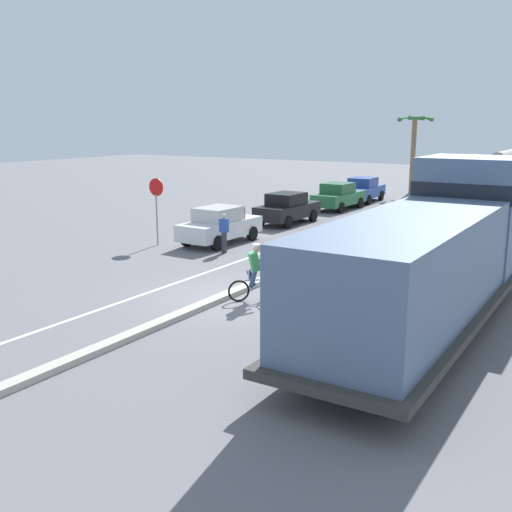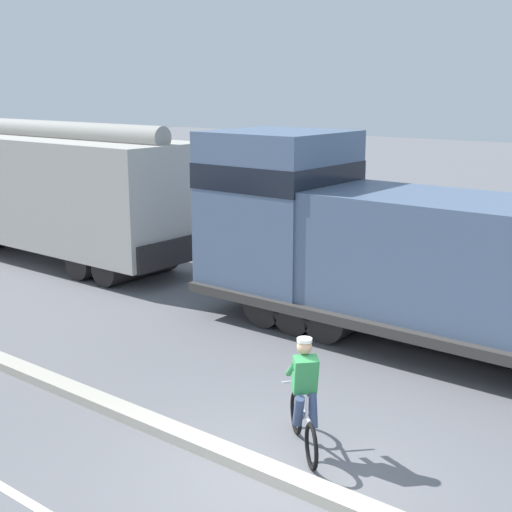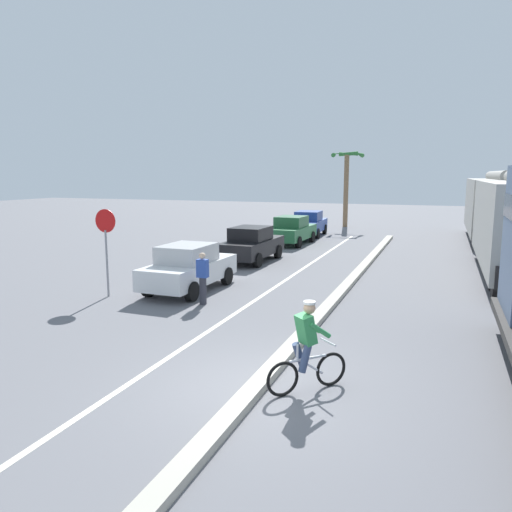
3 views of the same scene
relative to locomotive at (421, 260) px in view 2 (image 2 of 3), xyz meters
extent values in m
plane|color=slate|center=(-5.93, -0.83, -1.80)|extent=(120.00, 120.00, 0.00)
cube|color=#B2AD9E|center=(-5.93, 5.17, -1.72)|extent=(0.36, 36.00, 0.16)
cube|color=slate|center=(0.00, -1.44, 0.10)|extent=(2.70, 9.86, 2.40)
cube|color=slate|center=(0.00, 3.56, 0.65)|extent=(2.80, 2.80, 3.50)
cube|color=black|center=(0.00, 3.56, 1.44)|extent=(2.83, 2.83, 0.56)
cube|color=#383533|center=(0.00, -0.84, -1.10)|extent=(3.10, 11.60, 0.20)
cylinder|color=#4C4947|center=(0.00, -0.84, -1.25)|extent=(1.10, 3.00, 1.10)
cylinder|color=black|center=(0.00, 3.15, -1.30)|extent=(2.40, 1.00, 1.00)
cylinder|color=black|center=(0.00, 2.35, -1.30)|extent=(2.40, 1.00, 1.00)
cylinder|color=black|center=(0.00, 1.55, -1.30)|extent=(2.40, 1.00, 1.00)
cube|color=#AAA7A0|center=(0.00, 12.16, 0.35)|extent=(2.90, 10.40, 3.10)
cylinder|color=gray|center=(0.00, 12.16, 2.08)|extent=(0.60, 9.88, 0.60)
cube|color=black|center=(0.00, 6.91, -0.85)|extent=(2.61, 0.10, 0.70)
cylinder|color=black|center=(0.00, 14.83, -1.35)|extent=(2.46, 0.90, 0.90)
cylinder|color=black|center=(0.00, 9.48, -1.35)|extent=(2.46, 0.90, 0.90)
cylinder|color=black|center=(0.00, 8.38, -1.35)|extent=(2.46, 0.90, 0.90)
torus|color=black|center=(-4.68, -0.26, -1.47)|extent=(0.50, 0.52, 0.66)
torus|color=black|center=(-5.40, -1.02, -1.47)|extent=(0.50, 0.52, 0.66)
cylinder|color=silver|center=(-5.04, -0.64, -1.17)|extent=(0.58, 0.61, 0.05)
cylinder|color=silver|center=(-4.97, -0.57, -1.35)|extent=(0.36, 0.38, 0.36)
cylinder|color=silver|center=(-5.19, -0.80, -1.02)|extent=(0.04, 0.04, 0.30)
cylinder|color=silver|center=(-4.73, -0.32, -0.92)|extent=(0.37, 0.36, 0.04)
cylinder|color=#38476B|center=(-5.19, -0.66, -1.12)|extent=(0.31, 0.32, 0.52)
cylinder|color=#38476B|center=(-5.05, -0.80, -1.12)|extent=(0.28, 0.29, 0.52)
cube|color=#338C4C|center=(-5.07, -0.68, -0.60)|extent=(0.47, 0.47, 0.57)
sphere|color=tan|center=(-5.02, -0.62, -0.21)|extent=(0.22, 0.22, 0.22)
cylinder|color=white|center=(-5.02, -0.62, -0.11)|extent=(0.22, 0.22, 0.05)
cylinder|color=#338C4C|center=(-5.05, -0.42, -0.60)|extent=(0.38, 0.40, 0.36)
cylinder|color=#338C4C|center=(-4.82, -0.64, -0.60)|extent=(0.38, 0.40, 0.36)
camera|label=1|loc=(4.08, -15.17, 3.41)|focal=42.00mm
camera|label=2|loc=(-12.88, -5.96, 3.38)|focal=50.00mm
camera|label=3|loc=(-2.85, -9.17, 2.19)|focal=35.00mm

